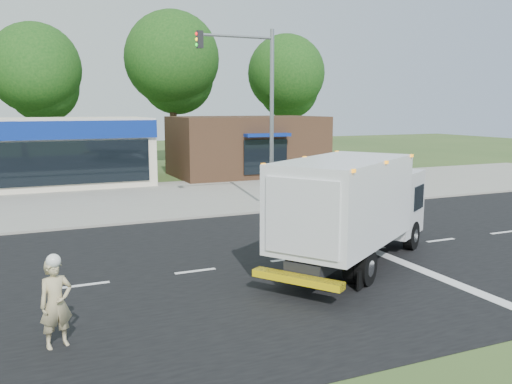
{
  "coord_description": "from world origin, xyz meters",
  "views": [
    {
      "loc": [
        -7.4,
        -14.37,
        4.67
      ],
      "look_at": [
        0.14,
        2.82,
        1.7
      ],
      "focal_mm": 38.0,
      "sensor_mm": 36.0,
      "label": 1
    }
  ],
  "objects": [
    {
      "name": "ground",
      "position": [
        0.0,
        0.0,
        0.0
      ],
      "size": [
        120.0,
        120.0,
        0.0
      ],
      "primitive_type": "plane",
      "color": "#385123",
      "rests_on": "ground"
    },
    {
      "name": "road_asphalt",
      "position": [
        0.0,
        0.0,
        0.0
      ],
      "size": [
        60.0,
        14.0,
        0.02
      ],
      "primitive_type": "cube",
      "color": "black",
      "rests_on": "ground"
    },
    {
      "name": "sidewalk",
      "position": [
        0.0,
        8.2,
        0.06
      ],
      "size": [
        60.0,
        2.4,
        0.12
      ],
      "primitive_type": "cube",
      "color": "gray",
      "rests_on": "ground"
    },
    {
      "name": "parking_apron",
      "position": [
        0.0,
        14.0,
        0.01
      ],
      "size": [
        60.0,
        9.0,
        0.02
      ],
      "primitive_type": "cube",
      "color": "gray",
      "rests_on": "ground"
    },
    {
      "name": "lane_markings",
      "position": [
        1.35,
        -1.35,
        0.02
      ],
      "size": [
        55.2,
        7.0,
        0.01
      ],
      "color": "silver",
      "rests_on": "road_asphalt"
    },
    {
      "name": "ems_box_truck",
      "position": [
        1.44,
        -1.29,
        1.88
      ],
      "size": [
        7.34,
        5.98,
        3.26
      ],
      "rotation": [
        0.0,
        0.0,
        0.6
      ],
      "color": "black",
      "rests_on": "ground"
    },
    {
      "name": "emergency_worker",
      "position": [
        -6.93,
        -3.61,
        0.92
      ],
      "size": [
        0.74,
        0.59,
        1.88
      ],
      "rotation": [
        0.0,
        0.0,
        0.28
      ],
      "color": "tan",
      "rests_on": "ground"
    },
    {
      "name": "brown_storefront",
      "position": [
        7.0,
        19.98,
        2.0
      ],
      "size": [
        10.0,
        6.7,
        4.0
      ],
      "color": "#382316",
      "rests_on": "ground"
    },
    {
      "name": "traffic_signal_pole",
      "position": [
        2.35,
        7.6,
        4.92
      ],
      "size": [
        3.51,
        0.25,
        8.0
      ],
      "color": "gray",
      "rests_on": "ground"
    },
    {
      "name": "background_trees",
      "position": [
        -0.85,
        28.16,
        7.38
      ],
      "size": [
        36.77,
        7.39,
        12.1
      ],
      "color": "#332114",
      "rests_on": "ground"
    }
  ]
}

